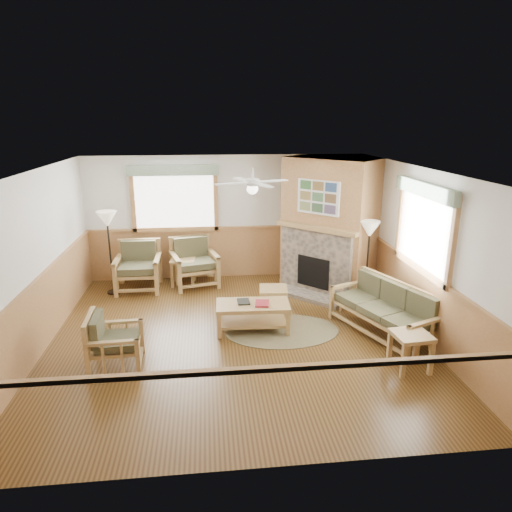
{
  "coord_description": "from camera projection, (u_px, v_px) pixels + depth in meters",
  "views": [
    {
      "loc": [
        -0.42,
        -6.82,
        3.45
      ],
      "look_at": [
        0.4,
        0.7,
        1.15
      ],
      "focal_mm": 32.0,
      "sensor_mm": 36.0,
      "label": 1
    }
  ],
  "objects": [
    {
      "name": "footstool",
      "position": [
        273.0,
        299.0,
        8.46
      ],
      "size": [
        0.56,
        0.56,
        0.44
      ],
      "primitive_type": null,
      "rotation": [
        0.0,
        0.0,
        -0.1
      ],
      "color": "#A7834E",
      "rests_on": "floor"
    },
    {
      "name": "ceiling_fan",
      "position": [
        252.0,
        171.0,
        7.07
      ],
      "size": [
        1.59,
        1.59,
        0.36
      ],
      "primitive_type": null,
      "rotation": [
        0.0,
        0.0,
        0.35
      ],
      "color": "white",
      "rests_on": "ceiling"
    },
    {
      "name": "floor_lamp_left",
      "position": [
        110.0,
        253.0,
        9.13
      ],
      "size": [
        0.4,
        0.4,
        1.71
      ],
      "primitive_type": null,
      "rotation": [
        0.0,
        0.0,
        0.02
      ],
      "color": "black",
      "rests_on": "floor"
    },
    {
      "name": "armchair_back_right",
      "position": [
        194.0,
        263.0,
        9.68
      ],
      "size": [
        1.09,
        1.09,
        1.0
      ],
      "primitive_type": null,
      "rotation": [
        0.0,
        0.0,
        0.25
      ],
      "color": "#A7834E",
      "rests_on": "floor"
    },
    {
      "name": "ceiling",
      "position": [
        234.0,
        170.0,
        6.74
      ],
      "size": [
        6.0,
        6.0,
        0.01
      ],
      "primitive_type": "cube",
      "color": "white",
      "rests_on": "floor"
    },
    {
      "name": "end_table_sofa",
      "position": [
        410.0,
        351.0,
        6.45
      ],
      "size": [
        0.54,
        0.52,
        0.56
      ],
      "primitive_type": null,
      "rotation": [
        0.0,
        0.0,
        0.09
      ],
      "color": "#A7834E",
      "rests_on": "floor"
    },
    {
      "name": "armchair_back_left",
      "position": [
        138.0,
        267.0,
        9.41
      ],
      "size": [
        0.89,
        0.89,
        0.99
      ],
      "primitive_type": null,
      "rotation": [
        0.0,
        0.0,
        0.0
      ],
      "color": "#A7834E",
      "rests_on": "floor"
    },
    {
      "name": "fireplace",
      "position": [
        329.0,
        225.0,
        9.3
      ],
      "size": [
        3.11,
        3.11,
        2.7
      ],
      "primitive_type": null,
      "rotation": [
        0.0,
        0.0,
        -0.79
      ],
      "color": "#A57343",
      "rests_on": "floor"
    },
    {
      "name": "wall_right",
      "position": [
        419.0,
        252.0,
        7.45
      ],
      "size": [
        0.02,
        6.0,
        2.7
      ],
      "primitive_type": "cube",
      "color": "silver",
      "rests_on": "floor"
    },
    {
      "name": "armchair_left",
      "position": [
        115.0,
        341.0,
        6.49
      ],
      "size": [
        0.76,
        0.76,
        0.81
      ],
      "primitive_type": null,
      "rotation": [
        0.0,
        0.0,
        1.62
      ],
      "color": "#A7834E",
      "rests_on": "floor"
    },
    {
      "name": "window_back",
      "position": [
        173.0,
        164.0,
        9.49
      ],
      "size": [
        1.9,
        0.16,
        1.5
      ],
      "primitive_type": null,
      "color": "white",
      "rests_on": "wall_back"
    },
    {
      "name": "wall_front",
      "position": [
        256.0,
        351.0,
        4.28
      ],
      "size": [
        6.0,
        0.02,
        2.7
      ],
      "primitive_type": "cube",
      "color": "silver",
      "rests_on": "floor"
    },
    {
      "name": "wall_left",
      "position": [
        36.0,
        264.0,
        6.82
      ],
      "size": [
        0.02,
        6.0,
        2.7
      ],
      "primitive_type": "cube",
      "color": "silver",
      "rests_on": "floor"
    },
    {
      "name": "braided_rug",
      "position": [
        282.0,
        331.0,
        7.69
      ],
      "size": [
        2.29,
        2.29,
        0.01
      ],
      "primitive_type": "cylinder",
      "rotation": [
        0.0,
        0.0,
        -0.22
      ],
      "color": "brown",
      "rests_on": "floor"
    },
    {
      "name": "wall_back",
      "position": [
        227.0,
        218.0,
        9.99
      ],
      "size": [
        6.0,
        0.02,
        2.7
      ],
      "primitive_type": "cube",
      "color": "silver",
      "rests_on": "floor"
    },
    {
      "name": "sofa",
      "position": [
        383.0,
        310.0,
        7.48
      ],
      "size": [
        2.01,
        1.41,
        0.86
      ],
      "primitive_type": null,
      "rotation": [
        0.0,
        0.0,
        -1.18
      ],
      "color": "#A7834E",
      "rests_on": "floor"
    },
    {
      "name": "floor_lamp_right",
      "position": [
        367.0,
        263.0,
        8.58
      ],
      "size": [
        0.38,
        0.38,
        1.64
      ],
      "primitive_type": null,
      "rotation": [
        0.0,
        0.0,
        -0.01
      ],
      "color": "black",
      "rests_on": "floor"
    },
    {
      "name": "floor",
      "position": [
        237.0,
        336.0,
        7.53
      ],
      "size": [
        6.0,
        6.0,
        0.01
      ],
      "primitive_type": "cube",
      "color": "#513516",
      "rests_on": "ground"
    },
    {
      "name": "window_right",
      "position": [
        430.0,
        181.0,
        6.91
      ],
      "size": [
        0.16,
        1.9,
        1.5
      ],
      "primitive_type": null,
      "color": "white",
      "rests_on": "wall_right"
    },
    {
      "name": "coffee_table",
      "position": [
        253.0,
        317.0,
        7.65
      ],
      "size": [
        1.24,
        0.66,
        0.48
      ],
      "primitive_type": null,
      "rotation": [
        0.0,
        0.0,
        -0.04
      ],
      "color": "#A7834E",
      "rests_on": "floor"
    },
    {
      "name": "wainscot",
      "position": [
        236.0,
        305.0,
        7.37
      ],
      "size": [
        6.0,
        6.0,
        1.1
      ],
      "primitive_type": null,
      "color": "#A57343",
      "rests_on": "floor"
    },
    {
      "name": "book_red",
      "position": [
        262.0,
        303.0,
        7.54
      ],
      "size": [
        0.26,
        0.33,
        0.03
      ],
      "primitive_type": "cube",
      "rotation": [
        0.0,
        0.0,
        -0.14
      ],
      "color": "maroon",
      "rests_on": "coffee_table"
    },
    {
      "name": "book_dark",
      "position": [
        244.0,
        301.0,
        7.63
      ],
      "size": [
        0.21,
        0.27,
        0.02
      ],
      "primitive_type": "cube",
      "rotation": [
        0.0,
        0.0,
        0.02
      ],
      "color": "black",
      "rests_on": "coffee_table"
    },
    {
      "name": "end_table_chairs",
      "position": [
        183.0,
        272.0,
        9.77
      ],
      "size": [
        0.54,
        0.52,
        0.57
      ],
      "primitive_type": null,
      "rotation": [
        0.0,
        0.0,
        -0.07
      ],
      "color": "#A7834E",
      "rests_on": "floor"
    }
  ]
}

